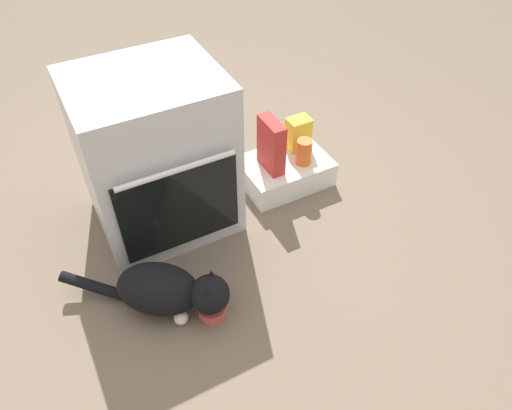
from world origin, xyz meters
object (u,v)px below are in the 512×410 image
object	(u,v)px
food_bowl	(212,309)
cereal_box	(271,145)
sauce_jar	(304,152)
oven	(156,156)
cat	(168,290)
snack_bag	(298,134)
pantry_cabinet	(285,171)

from	to	relation	value
food_bowl	cereal_box	size ratio (longest dim) A/B	0.43
sauce_jar	oven	bearing A→B (deg)	172.56
cat	snack_bag	world-z (taller)	snack_bag
food_bowl	sauce_jar	xyz separation A→B (m)	(0.77, 0.54, 0.18)
oven	cat	bearing A→B (deg)	-108.47
oven	cereal_box	world-z (taller)	oven
food_bowl	cat	distance (m)	0.20
cat	oven	bearing A→B (deg)	109.66
cat	cereal_box	distance (m)	0.89
cat	cereal_box	size ratio (longest dim) A/B	2.18
oven	pantry_cabinet	world-z (taller)	oven
pantry_cabinet	food_bowl	distance (m)	0.91
snack_bag	sauce_jar	distance (m)	0.14
pantry_cabinet	food_bowl	xyz separation A→B (m)	(-0.69, -0.59, -0.04)
snack_bag	sauce_jar	bearing A→B (deg)	-108.49
cereal_box	snack_bag	bearing A→B (deg)	20.65
oven	cat	size ratio (longest dim) A/B	1.27
cereal_box	cat	bearing A→B (deg)	-147.54
pantry_cabinet	snack_bag	distance (m)	0.21
pantry_cabinet	snack_bag	bearing A→B (deg)	31.03
food_bowl	cat	bearing A→B (deg)	141.87
pantry_cabinet	food_bowl	bearing A→B (deg)	-139.46
cat	sauce_jar	world-z (taller)	sauce_jar
oven	food_bowl	distance (m)	0.73
pantry_cabinet	cat	world-z (taller)	cat
oven	food_bowl	world-z (taller)	oven
pantry_cabinet	cat	distance (m)	0.97
food_bowl	snack_bag	xyz separation A→B (m)	(0.81, 0.66, 0.20)
cat	pantry_cabinet	bearing A→B (deg)	68.05
pantry_cabinet	sauce_jar	size ratio (longest dim) A/B	3.28
cat	cereal_box	xyz separation A→B (m)	(0.74, 0.47, 0.16)
pantry_cabinet	cereal_box	world-z (taller)	cereal_box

